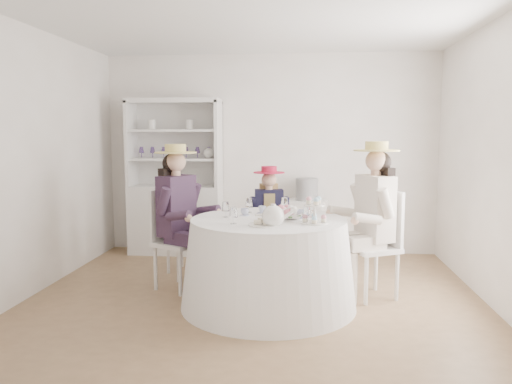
{
  "coord_description": "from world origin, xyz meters",
  "views": [
    {
      "loc": [
        0.49,
        -4.83,
        1.64
      ],
      "look_at": [
        0.0,
        0.1,
        1.05
      ],
      "focal_mm": 35.0,
      "sensor_mm": 36.0,
      "label": 1
    }
  ],
  "objects": [
    {
      "name": "hatbox",
      "position": [
        0.51,
        1.75,
        0.9
      ],
      "size": [
        0.35,
        0.35,
        0.29
      ],
      "primitive_type": "cylinder",
      "rotation": [
        0.0,
        0.0,
        -0.23
      ],
      "color": "black",
      "rests_on": "side_table"
    },
    {
      "name": "spare_chair",
      "position": [
        -0.92,
        0.78,
        0.51
      ],
      "size": [
        0.48,
        0.48,
        0.94
      ],
      "rotation": [
        0.0,
        0.0,
        2.86
      ],
      "color": "silver",
      "rests_on": "ground"
    },
    {
      "name": "stemware_set",
      "position": [
        0.15,
        -0.23,
        0.91
      ],
      "size": [
        0.88,
        0.89,
        0.15
      ],
      "color": "white",
      "rests_on": "tea_table"
    },
    {
      "name": "flower_arrangement",
      "position": [
        0.33,
        -0.31,
        0.92
      ],
      "size": [
        0.18,
        0.18,
        0.07
      ],
      "rotation": [
        0.0,
        0.0,
        -0.19
      ],
      "color": "#D66B7F",
      "rests_on": "tea_table"
    },
    {
      "name": "guest_left",
      "position": [
        -0.82,
        0.18,
        0.86
      ],
      "size": [
        0.65,
        0.59,
        1.52
      ],
      "rotation": [
        0.0,
        0.0,
        1.07
      ],
      "color": "silver",
      "rests_on": "ground"
    },
    {
      "name": "table_teapot",
      "position": [
        0.22,
        -0.61,
        0.93
      ],
      "size": [
        0.27,
        0.19,
        0.21
      ],
      "rotation": [
        0.0,
        0.0,
        0.15
      ],
      "color": "white",
      "rests_on": "tea_table"
    },
    {
      "name": "ceiling",
      "position": [
        0.0,
        0.0,
        2.7
      ],
      "size": [
        4.5,
        4.5,
        0.0
      ],
      "primitive_type": "plane",
      "rotation": [
        3.14,
        0.0,
        0.0
      ],
      "color": "white",
      "rests_on": "wall_back"
    },
    {
      "name": "teacup_c",
      "position": [
        0.46,
        -0.17,
        0.87
      ],
      "size": [
        0.1,
        0.1,
        0.07
      ],
      "primitive_type": "imported",
      "rotation": [
        0.0,
        0.0,
        -0.16
      ],
      "color": "white",
      "rests_on": "tea_table"
    },
    {
      "name": "side_table",
      "position": [
        0.51,
        1.75,
        0.38
      ],
      "size": [
        0.57,
        0.57,
        0.75
      ],
      "primitive_type": "cube",
      "rotation": [
        0.0,
        0.0,
        -0.2
      ],
      "color": "silver",
      "rests_on": "ground"
    },
    {
      "name": "hutch",
      "position": [
        -1.26,
        1.77,
        0.74
      ],
      "size": [
        1.3,
        0.62,
        2.09
      ],
      "rotation": [
        0.0,
        0.0,
        -0.13
      ],
      "color": "silver",
      "rests_on": "ground"
    },
    {
      "name": "flower_bowl",
      "position": [
        0.38,
        -0.25,
        0.86
      ],
      "size": [
        0.23,
        0.23,
        0.05
      ],
      "primitive_type": "imported",
      "rotation": [
        0.0,
        0.0,
        0.2
      ],
      "color": "white",
      "rests_on": "tea_table"
    },
    {
      "name": "tea_table",
      "position": [
        0.15,
        -0.23,
        0.42
      ],
      "size": [
        1.66,
        1.66,
        0.84
      ],
      "rotation": [
        0.0,
        0.0,
        0.21
      ],
      "color": "white",
      "rests_on": "ground"
    },
    {
      "name": "sandwich_plate",
      "position": [
        0.14,
        -0.58,
        0.85
      ],
      "size": [
        0.28,
        0.28,
        0.06
      ],
      "rotation": [
        0.0,
        0.0,
        0.26
      ],
      "color": "white",
      "rests_on": "tea_table"
    },
    {
      "name": "teacup_b",
      "position": [
        0.07,
        0.04,
        0.87
      ],
      "size": [
        0.08,
        0.08,
        0.07
      ],
      "primitive_type": "imported",
      "rotation": [
        0.0,
        0.0,
        -0.07
      ],
      "color": "white",
      "rests_on": "tea_table"
    },
    {
      "name": "ground",
      "position": [
        0.0,
        0.0,
        0.0
      ],
      "size": [
        4.5,
        4.5,
        0.0
      ],
      "primitive_type": "plane",
      "color": "brown",
      "rests_on": "ground"
    },
    {
      "name": "guest_right",
      "position": [
        1.15,
        0.1,
        0.88
      ],
      "size": [
        0.66,
        0.6,
        1.56
      ],
      "rotation": [
        0.0,
        0.0,
        -1.1
      ],
      "color": "silver",
      "rests_on": "ground"
    },
    {
      "name": "teacup_a",
      "position": [
        -0.09,
        -0.09,
        0.87
      ],
      "size": [
        0.09,
        0.09,
        0.06
      ],
      "primitive_type": "imported",
      "rotation": [
        0.0,
        0.0,
        0.19
      ],
      "color": "white",
      "rests_on": "tea_table"
    },
    {
      "name": "wall_right",
      "position": [
        2.25,
        0.0,
        1.35
      ],
      "size": [
        0.0,
        4.5,
        4.5
      ],
      "primitive_type": "plane",
      "rotation": [
        1.57,
        0.0,
        -1.57
      ],
      "color": "silver",
      "rests_on": "ground"
    },
    {
      "name": "cupcake_stand",
      "position": [
        0.57,
        -0.44,
        0.92
      ],
      "size": [
        0.25,
        0.25,
        0.23
      ],
      "rotation": [
        0.0,
        0.0,
        0.34
      ],
      "color": "white",
      "rests_on": "tea_table"
    },
    {
      "name": "wall_front",
      "position": [
        0.0,
        -2.0,
        1.35
      ],
      "size": [
        4.5,
        0.0,
        4.5
      ],
      "primitive_type": "plane",
      "rotation": [
        -1.57,
        0.0,
        0.0
      ],
      "color": "silver",
      "rests_on": "ground"
    },
    {
      "name": "wall_left",
      "position": [
        -2.25,
        0.0,
        1.35
      ],
      "size": [
        0.0,
        4.5,
        4.5
      ],
      "primitive_type": "plane",
      "rotation": [
        1.57,
        0.0,
        1.57
      ],
      "color": "silver",
      "rests_on": "ground"
    },
    {
      "name": "wall_back",
      "position": [
        0.0,
        2.0,
        1.35
      ],
      "size": [
        4.5,
        0.0,
        4.5
      ],
      "primitive_type": "plane",
      "rotation": [
        1.57,
        0.0,
        0.0
      ],
      "color": "silver",
      "rests_on": "ground"
    },
    {
      "name": "guest_mid",
      "position": [
        0.08,
        0.82,
        0.71
      ],
      "size": [
        0.47,
        0.49,
        1.26
      ],
      "rotation": [
        0.0,
        0.0,
        0.14
      ],
      "color": "silver",
      "rests_on": "ground"
    }
  ]
}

